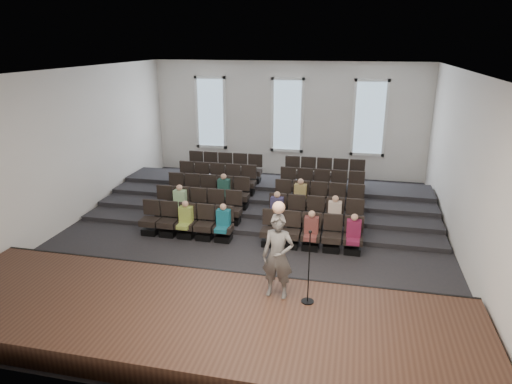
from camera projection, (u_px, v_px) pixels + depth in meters
The scene contains 14 objects.
ground at pixel (251, 235), 14.32m from camera, with size 14.00×14.00×0.00m, color black.
ceiling at pixel (251, 71), 12.74m from camera, with size 12.00×14.00×0.02m, color white.
wall_back at pixel (287, 120), 20.03m from camera, with size 12.00×0.04×5.00m, color silver.
wall_front at pixel (147, 266), 7.03m from camera, with size 12.00×0.04×5.00m, color silver.
wall_left at pixel (70, 148), 14.78m from camera, with size 0.04×14.00×5.00m, color silver.
wall_right at pixel (468, 170), 12.28m from camera, with size 0.04×14.00×5.00m, color silver.
stage at pixel (195, 321), 9.52m from camera, with size 11.80×3.60×0.50m, color #41291C.
stage_lip at pixel (220, 279), 11.16m from camera, with size 11.80×0.06×0.52m, color black.
risers at pixel (270, 197), 17.19m from camera, with size 11.80×4.80×0.60m.
seating_rows at pixel (261, 199), 15.53m from camera, with size 6.80×4.70×1.67m.
windows at pixel (287, 115), 19.90m from camera, with size 8.44×0.10×3.24m.
audience at pixel (264, 210), 14.20m from camera, with size 6.05×2.64×1.10m.
speaker at pixel (278, 256), 9.70m from camera, with size 0.69×0.45×1.89m, color #545250.
mic_stand at pixel (308, 281), 9.59m from camera, with size 0.28×0.28×1.66m.
Camera 1 is at (3.02, -12.81, 5.81)m, focal length 32.00 mm.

